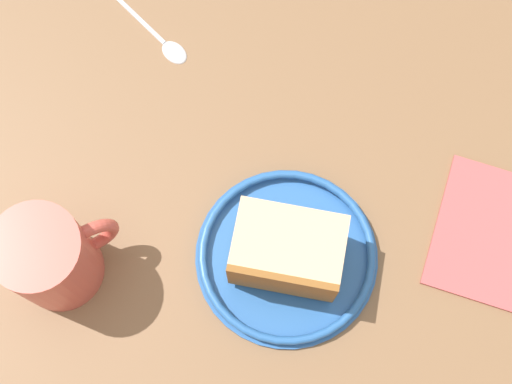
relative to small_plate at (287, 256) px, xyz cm
name	(u,v)px	position (x,y,z in cm)	size (l,w,h in cm)	color
ground_plane	(265,229)	(2.38, 2.80, -2.46)	(112.75, 112.75, 3.42)	brown
small_plate	(287,256)	(0.00, 0.00, 0.00)	(16.81, 16.81, 1.54)	#26599E
cake_slice	(288,251)	(-0.27, -0.04, 3.18)	(7.77, 10.23, 6.30)	brown
tea_mug	(51,258)	(-7.42, 18.99, 4.23)	(8.96, 8.72, 9.82)	#BF4C3F
teaspoon	(158,35)	(17.62, 19.22, -0.41)	(7.47, 12.75, 0.80)	silver
folded_napkin	(505,238)	(8.03, -18.73, -0.45)	(13.04, 12.85, 0.60)	#B24C4C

